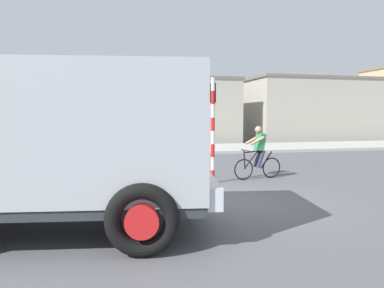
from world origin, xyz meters
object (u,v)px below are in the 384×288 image
at_px(traffic_light_pole, 212,115).
at_px(truck_foreground, 54,138).
at_px(cyclist, 258,153).
at_px(car_red_near, 71,144).

bearing_deg(traffic_light_pole, truck_foreground, -135.76).
height_order(cyclist, traffic_light_pole, traffic_light_pole).
relative_size(traffic_light_pole, car_red_near, 0.74).
bearing_deg(traffic_light_pole, cyclist, 9.16).
relative_size(truck_foreground, cyclist, 3.33).
relative_size(truck_foreground, traffic_light_pole, 1.79).
height_order(truck_foreground, traffic_light_pole, traffic_light_pole).
xyz_separation_m(truck_foreground, traffic_light_pole, (4.02, 3.91, 0.40)).
bearing_deg(cyclist, car_red_near, 137.23).
distance_m(truck_foreground, car_red_near, 10.09).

